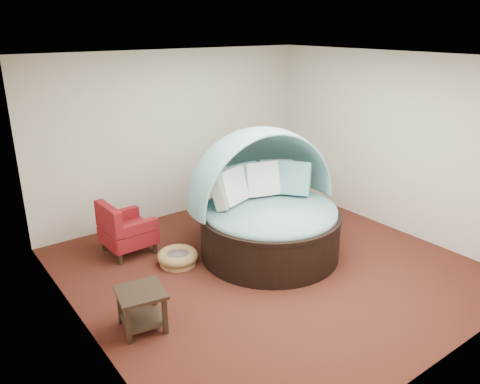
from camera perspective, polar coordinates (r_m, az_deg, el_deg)
floor at (r=6.58m, az=3.44°, el=-9.08°), size 5.00×5.00×0.00m
wall_back at (r=8.03m, az=-7.93°, el=6.87°), size 5.00×0.00×5.00m
wall_front at (r=4.55m, az=24.51°, el=-5.09°), size 5.00×0.00×5.00m
wall_left at (r=4.89m, az=-19.34°, el=-2.67°), size 0.00×5.00×5.00m
wall_right at (r=7.83m, az=17.92°, el=5.75°), size 0.00×5.00×5.00m
ceiling at (r=5.77m, az=4.03°, el=16.04°), size 5.00×5.00×0.00m
canopy_daybed at (r=6.66m, az=3.18°, el=-0.61°), size 2.32×2.25×1.84m
pet_basket at (r=6.65m, az=-7.59°, el=-7.89°), size 0.70×0.70×0.20m
red_armchair at (r=6.98m, az=-13.90°, el=-4.51°), size 0.71×0.71×0.80m
side_table at (r=5.33m, az=-11.93°, el=-13.23°), size 0.58×0.58×0.47m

